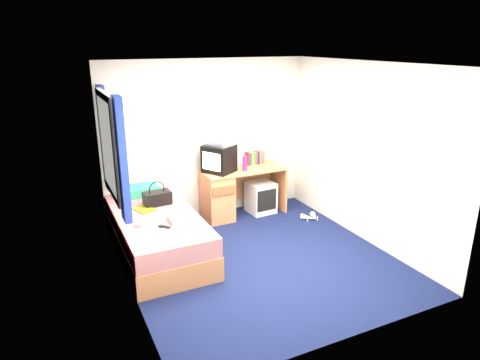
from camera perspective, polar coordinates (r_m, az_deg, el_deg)
name	(u,v)px	position (r m, az deg, el deg)	size (l,w,h in m)	color
ground	(258,259)	(5.52, 2.46, -10.47)	(3.40, 3.40, 0.00)	#0C1438
room_shell	(260,148)	(4.99, 2.69, 4.31)	(3.40, 3.40, 3.40)	white
bed	(158,234)	(5.64, -10.90, -7.12)	(1.01, 2.00, 0.54)	tan
pillow	(138,190)	(6.27, -13.40, -1.37)	(0.56, 0.36, 0.12)	teal
desk	(227,192)	(6.62, -1.72, -1.61)	(1.30, 0.55, 0.75)	tan
storage_cube	(261,197)	(6.86, 2.77, -2.31)	(0.40, 0.40, 0.50)	white
crt_tv	(219,159)	(6.41, -2.82, 2.85)	(0.54, 0.55, 0.41)	black
vcr	(219,143)	(6.35, -2.83, 4.96)	(0.38, 0.27, 0.07)	#ABACAD
book_row	(255,158)	(6.86, 2.02, 2.99)	(0.31, 0.13, 0.20)	maroon
picture_frame	(261,158)	(6.96, 2.84, 2.95)	(0.02, 0.12, 0.14)	black
pink_water_bottle	(245,164)	(6.48, 0.65, 2.17)	(0.07, 0.07, 0.22)	#E11F74
aerosol_can	(237,163)	(6.62, -0.46, 2.29)	(0.05, 0.05, 0.17)	white
handbag	(157,198)	(5.83, -10.98, -2.33)	(0.37, 0.23, 0.33)	black
towel	(182,217)	(5.30, -7.78, -4.85)	(0.30, 0.25, 0.10)	silver
magazine	(144,209)	(5.71, -12.63, -3.84)	(0.21, 0.28, 0.01)	yellow
water_bottle	(143,222)	(5.27, -12.84, -5.47)	(0.07, 0.07, 0.20)	white
colour_swatch_fan	(170,229)	(5.09, -9.27, -6.43)	(0.22, 0.06, 0.01)	orange
remote_control	(165,227)	(5.14, -9.99, -6.22)	(0.05, 0.16, 0.02)	black
window_assembly	(111,148)	(5.37, -16.81, 4.17)	(0.11, 1.42, 1.40)	silver
white_heels	(311,217)	(6.72, 9.47, -4.91)	(0.29, 0.25, 0.09)	white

